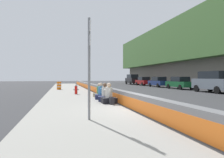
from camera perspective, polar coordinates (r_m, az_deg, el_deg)
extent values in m
plane|color=#353538|center=(9.36, 7.97, -9.59)|extent=(160.00, 160.00, 0.00)
cube|color=gray|center=(8.72, -8.64, -9.87)|extent=(80.00, 4.40, 0.14)
cube|color=slate|center=(9.29, 7.98, -7.01)|extent=(76.00, 0.44, 0.85)
cube|color=orange|center=(9.22, 6.66, -7.34)|extent=(74.48, 0.01, 0.54)
cylinder|color=gray|center=(7.13, -6.53, 2.91)|extent=(0.09, 0.09, 3.60)
cube|color=white|center=(7.35, -6.38, 14.67)|extent=(0.44, 0.02, 0.36)
cube|color=#1956AD|center=(7.36, -6.27, 14.67)|extent=(0.30, 0.01, 0.10)
cube|color=white|center=(7.25, -6.37, 10.84)|extent=(0.44, 0.02, 0.36)
cube|color=black|center=(7.25, -6.26, 10.83)|extent=(0.30, 0.01, 0.10)
cylinder|color=red|center=(18.12, -10.20, -3.11)|extent=(0.24, 0.24, 0.72)
cone|color=gray|center=(18.09, -10.20, -1.71)|extent=(0.26, 0.26, 0.16)
cylinder|color=gray|center=(18.13, -9.66, -2.99)|extent=(0.10, 0.12, 0.10)
cylinder|color=gray|center=(18.10, -10.73, -3.00)|extent=(0.10, 0.12, 0.10)
cube|color=black|center=(11.64, -0.87, -6.12)|extent=(0.72, 0.85, 0.31)
cylinder|color=beige|center=(11.60, -0.87, -3.89)|extent=(0.40, 0.40, 0.59)
sphere|color=beige|center=(11.57, -0.87, -1.78)|extent=(0.26, 0.26, 0.26)
cylinder|color=beige|center=(11.82, -1.13, -4.10)|extent=(0.31, 0.14, 0.52)
cylinder|color=beige|center=(11.39, -0.60, -4.27)|extent=(0.31, 0.14, 0.52)
cube|color=#23284C|center=(12.62, -2.05, -5.62)|extent=(0.82, 0.92, 0.31)
cylinder|color=beige|center=(12.58, -2.05, -3.62)|extent=(0.39, 0.39, 0.58)
sphere|color=brown|center=(12.56, -2.06, -1.73)|extent=(0.25, 0.25, 0.25)
cylinder|color=beige|center=(12.80, -2.09, -3.81)|extent=(0.31, 0.18, 0.51)
cylinder|color=beige|center=(12.37, -2.02, -3.96)|extent=(0.31, 0.18, 0.51)
cube|color=#23284C|center=(13.86, -3.19, -5.08)|extent=(0.78, 0.88, 0.30)
cylinder|color=#427FB7|center=(13.82, -3.19, -3.29)|extent=(0.38, 0.38, 0.57)
sphere|color=beige|center=(13.80, -3.19, -1.59)|extent=(0.25, 0.25, 0.25)
cylinder|color=#427FB7|center=(14.04, -3.24, -3.46)|extent=(0.31, 0.17, 0.50)
cylinder|color=#427FB7|center=(13.62, -3.13, -3.59)|extent=(0.31, 0.17, 0.50)
cube|color=#706651|center=(15.22, -3.69, -4.62)|extent=(0.76, 0.85, 0.28)
cylinder|color=#4C8951|center=(15.19, -3.69, -3.09)|extent=(0.36, 0.36, 0.53)
sphere|color=beige|center=(15.17, -3.69, -1.65)|extent=(0.23, 0.23, 0.23)
cylinder|color=#4C8951|center=(15.38, -3.95, -3.24)|extent=(0.29, 0.17, 0.47)
cylinder|color=#4C8951|center=(15.01, -3.43, -3.34)|extent=(0.29, 0.17, 0.47)
cube|color=#232328|center=(11.11, -0.12, -6.21)|extent=(0.32, 0.22, 0.40)
cube|color=#232328|center=(11.15, 0.58, -6.50)|extent=(0.22, 0.06, 0.20)
cylinder|color=orange|center=(25.32, -14.85, -1.83)|extent=(0.52, 0.52, 0.95)
cylinder|color=white|center=(25.32, -14.85, -1.40)|extent=(0.54, 0.54, 0.10)
cylinder|color=white|center=(25.33, -14.85, -2.15)|extent=(0.54, 0.54, 0.10)
cube|color=slate|center=(24.00, 26.91, -1.24)|extent=(4.82, 1.97, 1.10)
cube|color=black|center=(23.91, 27.08, 1.03)|extent=(3.12, 1.76, 0.80)
cylinder|color=black|center=(24.62, 22.92, -2.46)|extent=(0.76, 0.23, 0.76)
cylinder|color=black|center=(25.78, 26.17, -2.34)|extent=(0.76, 0.23, 0.76)
cylinder|color=black|center=(22.27, 27.76, -2.79)|extent=(0.76, 0.23, 0.76)
cube|color=#145128|center=(29.20, 18.68, -1.38)|extent=(4.53, 1.88, 0.72)
cube|color=black|center=(29.11, 18.80, -0.03)|extent=(2.23, 1.66, 0.66)
cylinder|color=black|center=(29.97, 15.77, -2.01)|extent=(0.66, 0.23, 0.66)
cylinder|color=black|center=(30.89, 18.52, -1.95)|extent=(0.66, 0.23, 0.66)
cylinder|color=black|center=(27.54, 18.86, -2.24)|extent=(0.66, 0.23, 0.66)
cylinder|color=black|center=(28.54, 21.74, -2.16)|extent=(0.66, 0.23, 0.66)
cube|color=navy|center=(34.37, 13.09, -1.09)|extent=(4.53, 1.86, 0.72)
cube|color=black|center=(34.27, 13.17, 0.06)|extent=(2.22, 1.65, 0.66)
cylinder|color=black|center=(35.28, 10.75, -1.63)|extent=(0.66, 0.23, 0.66)
cylinder|color=black|center=(36.06, 13.23, -1.58)|extent=(0.66, 0.23, 0.66)
cylinder|color=black|center=(32.71, 12.94, -1.80)|extent=(0.66, 0.23, 0.66)
cylinder|color=black|center=(33.55, 15.55, -1.74)|extent=(0.66, 0.23, 0.66)
cube|color=maroon|center=(40.36, 8.95, -0.84)|extent=(4.52, 1.84, 0.72)
cube|color=black|center=(40.26, 9.01, 0.14)|extent=(2.22, 1.64, 0.66)
cylinder|color=black|center=(41.36, 7.05, -1.31)|extent=(0.66, 0.23, 0.66)
cylinder|color=black|center=(42.03, 9.24, -1.28)|extent=(0.66, 0.23, 0.66)
cylinder|color=black|center=(38.70, 8.63, -1.43)|extent=(0.66, 0.23, 0.66)
cylinder|color=black|center=(39.42, 10.94, -1.40)|extent=(0.66, 0.23, 0.66)
cube|color=black|center=(45.79, 5.78, -0.38)|extent=(4.83, 1.99, 1.10)
cube|color=black|center=(45.70, 5.82, 0.81)|extent=(3.12, 1.77, 0.80)
cylinder|color=black|center=(46.98, 4.10, -1.03)|extent=(0.76, 0.23, 0.76)
cylinder|color=black|center=(47.56, 6.22, -1.01)|extent=(0.76, 0.23, 0.76)
cylinder|color=black|center=(44.06, 5.30, -1.13)|extent=(0.76, 0.23, 0.76)
cylinder|color=black|center=(44.68, 7.54, -1.11)|extent=(0.76, 0.23, 0.76)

